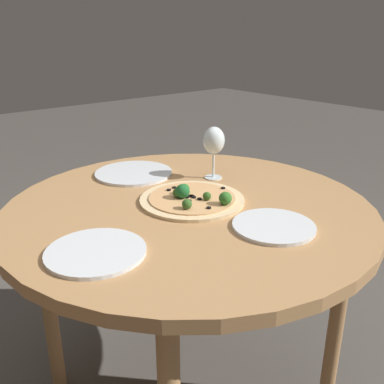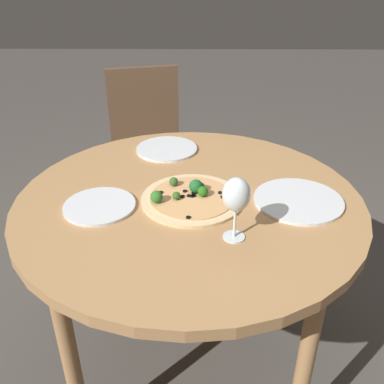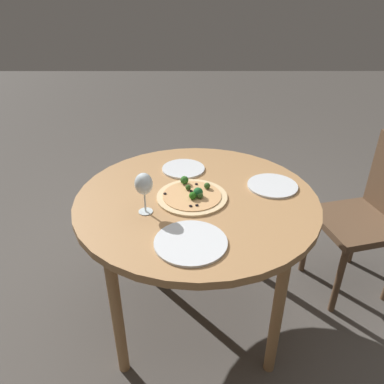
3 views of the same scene
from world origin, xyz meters
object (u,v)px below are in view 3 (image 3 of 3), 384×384
Objects in this scene: pizza at (192,195)px; wine_glass at (144,185)px; chair at (369,214)px; plate_far at (183,169)px; plate_side at (191,242)px; plate_near at (272,186)px.

wine_glass is (0.12, -0.20, 0.12)m from pizza.
pizza is (0.24, -0.96, 0.26)m from chair.
plate_far and plate_side have the same top height.
wine_glass is at bearing -138.40° from plate_side.
plate_far is (-0.04, -1.01, 0.25)m from chair.
plate_side is (0.44, -0.39, 0.00)m from plate_near.
wine_glass is at bearing -58.84° from pizza.
wine_glass reaches higher than chair.
chair reaches higher than plate_side.
pizza reaches higher than plate_side.
wine_glass is 0.66× the size of plate_side.
chair is 1.04m from plate_far.
plate_near is 0.86× the size of plate_side.
pizza is 1.74× the size of wine_glass.
pizza is at bearing 9.31° from plate_far.
wine_glass is at bearing -69.29° from plate_near.
pizza reaches higher than plate_far.
wine_glass is 0.83× the size of plate_far.
plate_near is 1.08× the size of plate_far.
chair reaches higher than plate_far.
plate_near is (-0.22, 0.58, -0.13)m from wine_glass.
chair is 1.27m from wine_glass.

